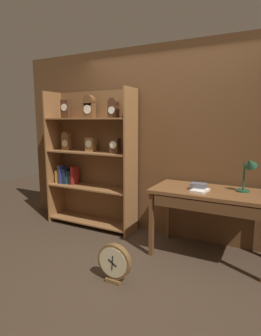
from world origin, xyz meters
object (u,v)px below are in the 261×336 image
(desk_lamp, at_px, (248,170))
(round_clock_large, at_px, (114,263))
(bookshelf, at_px, (90,158))
(toolbox_small, at_px, (198,186))
(open_repair_manual, at_px, (200,190))
(workbench, at_px, (210,199))

(desk_lamp, relative_size, round_clock_large, 1.03)
(bookshelf, bearing_deg, toolbox_small, -8.48)
(bookshelf, distance_m, open_repair_manual, 1.78)
(workbench, xyz_separation_m, desk_lamp, (0.38, 0.09, 0.36))
(desk_lamp, xyz_separation_m, open_repair_manual, (-0.47, -0.19, -0.25))
(workbench, distance_m, round_clock_large, 1.29)
(bookshelf, xyz_separation_m, open_repair_manual, (1.74, -0.33, -0.21))
(round_clock_large, bearing_deg, open_repair_manual, 54.24)
(toolbox_small, xyz_separation_m, open_repair_manual, (0.03, -0.07, -0.03))
(bookshelf, height_order, round_clock_large, bookshelf)
(bookshelf, height_order, workbench, bookshelf)
(workbench, bearing_deg, desk_lamp, 13.90)
(workbench, height_order, toolbox_small, toolbox_small)
(desk_lamp, bearing_deg, bookshelf, 176.36)
(desk_lamp, height_order, toolbox_small, desk_lamp)
(toolbox_small, bearing_deg, workbench, 8.81)
(toolbox_small, xyz_separation_m, round_clock_large, (-0.58, -0.93, -0.65))
(workbench, distance_m, desk_lamp, 0.53)
(open_repair_manual, bearing_deg, round_clock_large, -116.99)
(bookshelf, relative_size, open_repair_manual, 9.25)
(toolbox_small, distance_m, round_clock_large, 1.27)
(desk_lamp, height_order, open_repair_manual, desk_lamp)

